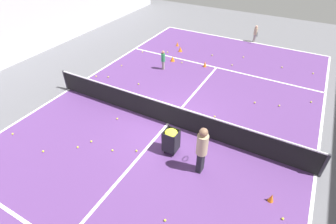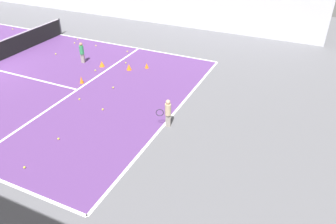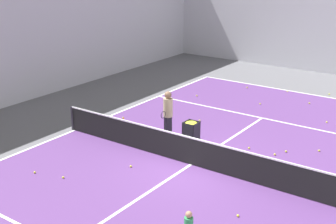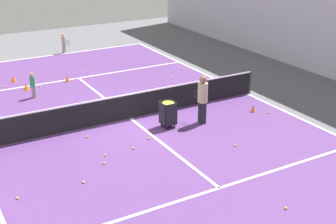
% 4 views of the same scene
% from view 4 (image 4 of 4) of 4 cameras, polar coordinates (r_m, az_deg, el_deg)
% --- Properties ---
extents(ground_plane, '(33.95, 33.95, 0.00)m').
position_cam_4_polar(ground_plane, '(17.41, -4.58, -0.83)').
color(ground_plane, '#5B5B60').
extents(court_playing_area, '(10.97, 20.53, 0.00)m').
position_cam_4_polar(court_playing_area, '(17.41, -4.58, -0.82)').
color(court_playing_area, '#563370').
rests_on(court_playing_area, ground).
extents(line_baseline_near, '(10.97, 0.10, 0.00)m').
position_cam_4_polar(line_baseline_near, '(26.60, -14.20, 6.69)').
color(line_baseline_near, white).
rests_on(line_baseline_near, ground).
extents(line_sideline_left, '(0.10, 20.53, 0.00)m').
position_cam_4_polar(line_sideline_left, '(20.18, 9.64, 2.20)').
color(line_sideline_left, white).
rests_on(line_sideline_left, ground).
extents(line_service_near, '(10.97, 0.10, 0.00)m').
position_cam_4_polar(line_service_near, '(22.35, -10.83, 4.09)').
color(line_service_near, white).
rests_on(line_service_near, ground).
extents(line_service_far, '(10.97, 0.10, 0.00)m').
position_cam_4_polar(line_service_far, '(13.05, 6.29, -9.19)').
color(line_service_far, white).
rests_on(line_service_far, ground).
extents(line_centre_service, '(0.10, 11.29, 0.00)m').
position_cam_4_polar(line_centre_service, '(17.41, -4.58, -0.81)').
color(line_centre_service, white).
rests_on(line_centre_service, ground).
extents(tennis_net, '(11.27, 0.10, 0.99)m').
position_cam_4_polar(tennis_net, '(17.22, -4.63, 0.75)').
color(tennis_net, '#2D2D33').
rests_on(tennis_net, ground).
extents(player_near_baseline, '(0.37, 0.52, 1.10)m').
position_cam_4_polar(player_near_baseline, '(26.82, -12.60, 8.33)').
color(player_near_baseline, gray).
rests_on(player_near_baseline, ground).
extents(coach_at_net, '(0.37, 0.69, 1.80)m').
position_cam_4_polar(coach_at_net, '(16.68, 4.23, 1.94)').
color(coach_at_net, black).
rests_on(coach_at_net, ground).
extents(child_midcourt, '(0.25, 0.25, 1.08)m').
position_cam_4_polar(child_midcourt, '(20.05, -16.20, 3.35)').
color(child_midcourt, gray).
rests_on(child_midcourt, ground).
extents(ball_cart, '(0.49, 0.48, 0.96)m').
position_cam_4_polar(ball_cart, '(16.43, 0.00, 0.31)').
color(ball_cart, black).
rests_on(ball_cart, ground).
extents(training_cone_0, '(0.18, 0.18, 0.32)m').
position_cam_4_polar(training_cone_0, '(21.92, -12.18, 4.06)').
color(training_cone_0, orange).
rests_on(training_cone_0, ground).
extents(training_cone_2, '(0.26, 0.26, 0.28)m').
position_cam_4_polar(training_cone_2, '(21.25, -16.89, 2.97)').
color(training_cone_2, orange).
rests_on(training_cone_2, ground).
extents(training_cone_3, '(0.16, 0.16, 0.30)m').
position_cam_4_polar(training_cone_3, '(18.24, 10.34, 0.48)').
color(training_cone_3, orange).
rests_on(training_cone_3, ground).
extents(training_cone_4, '(0.25, 0.25, 0.30)m').
position_cam_4_polar(training_cone_4, '(22.56, -18.32, 3.90)').
color(training_cone_4, orange).
rests_on(training_cone_4, ground).
extents(tennis_ball_1, '(0.07, 0.07, 0.07)m').
position_cam_4_polar(tennis_ball_1, '(12.46, 14.20, -11.29)').
color(tennis_ball_1, yellow).
rests_on(tennis_ball_1, ground).
extents(tennis_ball_2, '(0.07, 0.07, 0.07)m').
position_cam_4_polar(tennis_ball_2, '(23.14, -9.78, 4.86)').
color(tennis_ball_2, yellow).
rests_on(tennis_ball_2, ground).
extents(tennis_ball_4, '(0.07, 0.07, 0.07)m').
position_cam_4_polar(tennis_ball_4, '(19.12, -2.20, 1.48)').
color(tennis_ball_4, yellow).
rests_on(tennis_ball_4, ground).
extents(tennis_ball_5, '(0.07, 0.07, 0.07)m').
position_cam_4_polar(tennis_ball_5, '(15.72, -2.33, -3.23)').
color(tennis_ball_5, yellow).
rests_on(tennis_ball_5, ground).
extents(tennis_ball_7, '(0.07, 0.07, 0.07)m').
position_cam_4_polar(tennis_ball_7, '(21.97, -19.49, 2.97)').
color(tennis_ball_7, yellow).
rests_on(tennis_ball_7, ground).
extents(tennis_ball_9, '(0.07, 0.07, 0.07)m').
position_cam_4_polar(tennis_ball_9, '(16.07, -9.82, -2.98)').
color(tennis_ball_9, yellow).
rests_on(tennis_ball_9, ground).
extents(tennis_ball_10, '(0.07, 0.07, 0.07)m').
position_cam_4_polar(tennis_ball_10, '(13.40, -10.25, -8.40)').
color(tennis_ball_10, yellow).
rests_on(tennis_ball_10, ground).
extents(tennis_ball_11, '(0.07, 0.07, 0.07)m').
position_cam_4_polar(tennis_ball_11, '(18.32, -15.19, -0.25)').
color(tennis_ball_11, yellow).
rests_on(tennis_ball_11, ground).
extents(tennis_ball_16, '(0.07, 0.07, 0.07)m').
position_cam_4_polar(tennis_ball_16, '(24.44, -10.31, 5.74)').
color(tennis_ball_16, yellow).
rests_on(tennis_ball_16, ground).
extents(tennis_ball_17, '(0.07, 0.07, 0.07)m').
position_cam_4_polar(tennis_ball_17, '(25.00, -5.23, 6.38)').
color(tennis_ball_17, yellow).
rests_on(tennis_ball_17, ground).
extents(tennis_ball_18, '(0.07, 0.07, 0.07)m').
position_cam_4_polar(tennis_ball_18, '(13.10, -17.87, -9.96)').
color(tennis_ball_18, yellow).
rests_on(tennis_ball_18, ground).
extents(tennis_ball_19, '(0.07, 0.07, 0.07)m').
position_cam_4_polar(tennis_ball_19, '(14.29, -7.76, -6.18)').
color(tennis_ball_19, yellow).
rests_on(tennis_ball_19, ground).
extents(tennis_ball_20, '(0.07, 0.07, 0.07)m').
position_cam_4_polar(tennis_ball_20, '(15.41, 8.19, -4.00)').
color(tennis_ball_20, yellow).
rests_on(tennis_ball_20, ground).
extents(tennis_ball_22, '(0.07, 0.07, 0.07)m').
position_cam_4_polar(tennis_ball_22, '(25.71, -2.04, 6.90)').
color(tennis_ball_22, yellow).
rests_on(tennis_ball_22, ground).
extents(tennis_ball_23, '(0.07, 0.07, 0.07)m').
position_cam_4_polar(tennis_ball_23, '(15.10, -4.24, -4.40)').
color(tennis_ball_23, yellow).
rests_on(tennis_ball_23, ground).
extents(tennis_ball_24, '(0.07, 0.07, 0.07)m').
position_cam_4_polar(tennis_ball_24, '(18.23, 12.21, -0.07)').
color(tennis_ball_24, yellow).
rests_on(tennis_ball_24, ground).
extents(tennis_ball_25, '(0.07, 0.07, 0.07)m').
position_cam_4_polar(tennis_ball_25, '(14.75, -7.67, -5.23)').
color(tennis_ball_25, yellow).
rests_on(tennis_ball_25, ground).
extents(tennis_ball_26, '(0.07, 0.07, 0.07)m').
position_cam_4_polar(tennis_ball_26, '(23.30, 1.76, 5.30)').
color(tennis_ball_26, yellow).
rests_on(tennis_ball_26, ground).
extents(tennis_ball_28, '(0.07, 0.07, 0.07)m').
position_cam_4_polar(tennis_ball_28, '(23.35, -13.76, 4.70)').
color(tennis_ball_28, yellow).
rests_on(tennis_ball_28, ground).
extents(tennis_ball_29, '(0.07, 0.07, 0.07)m').
position_cam_4_polar(tennis_ball_29, '(21.89, 0.40, 4.20)').
color(tennis_ball_29, yellow).
rests_on(tennis_ball_29, ground).
extents(tennis_ball_30, '(0.07, 0.07, 0.07)m').
position_cam_4_polar(tennis_ball_30, '(21.42, -15.34, 2.98)').
color(tennis_ball_30, yellow).
rests_on(tennis_ball_30, ground).
extents(tennis_ball_31, '(0.07, 0.07, 0.07)m').
position_cam_4_polar(tennis_ball_31, '(21.19, -1.60, 3.57)').
color(tennis_ball_31, yellow).
rests_on(tennis_ball_31, ground).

